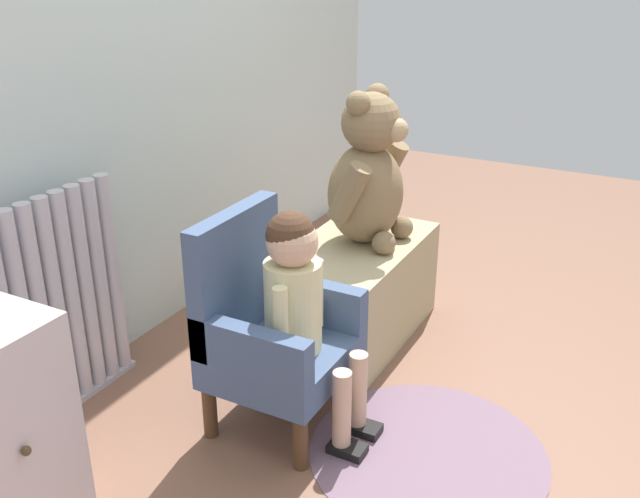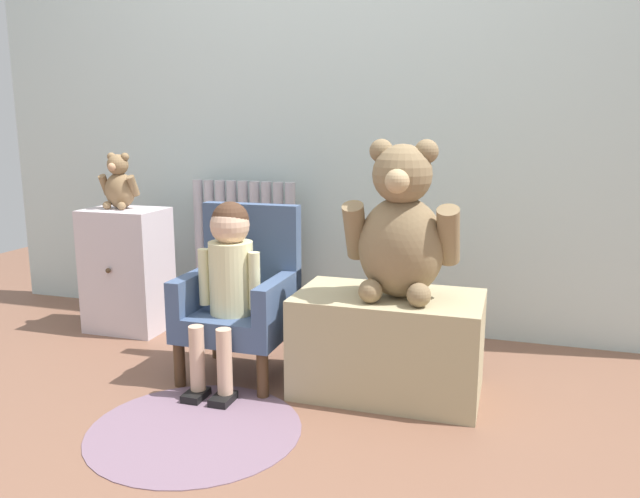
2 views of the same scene
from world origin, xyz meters
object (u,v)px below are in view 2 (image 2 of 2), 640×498
object	(u,v)px
child_figure	(228,268)
low_bench	(388,344)
radiator	(244,253)
small_teddy_bear	(119,184)
large_teddy_bear	(401,229)
small_dresser	(127,270)
floor_rug	(195,429)
child_armchair	(242,296)

from	to	relation	value
child_figure	low_bench	xyz separation A→B (m)	(0.60, 0.10, -0.27)
radiator	small_teddy_bear	distance (m)	0.68
radiator	large_teddy_bear	distance (m)	1.14
small_dresser	floor_rug	bearing A→B (deg)	-45.89
child_armchair	low_bench	xyz separation A→B (m)	(0.60, -0.01, -0.13)
radiator	child_figure	world-z (taller)	radiator
low_bench	large_teddy_bear	bearing A→B (deg)	-21.75
child_figure	large_teddy_bear	xyz separation A→B (m)	(0.64, 0.08, 0.17)
large_teddy_bear	child_armchair	bearing A→B (deg)	177.21
radiator	child_figure	distance (m)	0.77
small_dresser	child_figure	xyz separation A→B (m)	(0.76, -0.44, 0.16)
floor_rug	child_figure	bearing A→B (deg)	98.00
low_bench	large_teddy_bear	size ratio (longest dim) A/B	1.20
large_teddy_bear	radiator	bearing A→B (deg)	144.78
radiator	child_figure	bearing A→B (deg)	-70.03
low_bench	large_teddy_bear	world-z (taller)	large_teddy_bear
child_figure	floor_rug	xyz separation A→B (m)	(0.06, -0.40, -0.45)
child_figure	child_armchair	bearing A→B (deg)	90.00
floor_rug	child_armchair	bearing A→B (deg)	96.28
small_dresser	low_bench	size ratio (longest dim) A/B	0.88
small_dresser	large_teddy_bear	world-z (taller)	large_teddy_bear
child_armchair	radiator	bearing A→B (deg)	113.25
child_figure	large_teddy_bear	bearing A→B (deg)	7.02
large_teddy_bear	floor_rug	world-z (taller)	large_teddy_bear
small_dresser	child_armchair	size ratio (longest dim) A/B	0.88
small_dresser	radiator	bearing A→B (deg)	29.14
small_dresser	child_figure	bearing A→B (deg)	-30.15
low_bench	floor_rug	distance (m)	0.76
child_armchair	child_figure	size ratio (longest dim) A/B	0.95
child_armchair	large_teddy_bear	bearing A→B (deg)	-2.79
small_dresser	floor_rug	size ratio (longest dim) A/B	0.84
child_figure	small_dresser	bearing A→B (deg)	149.85
large_teddy_bear	floor_rug	distance (m)	0.98
small_dresser	floor_rug	xyz separation A→B (m)	(0.81, -0.84, -0.29)
small_dresser	child_armchair	world-z (taller)	child_armchair
radiator	small_teddy_bear	size ratio (longest dim) A/B	2.71
radiator	small_dresser	bearing A→B (deg)	-150.86
child_figure	radiator	bearing A→B (deg)	109.97
small_dresser	small_teddy_bear	world-z (taller)	small_teddy_bear
small_teddy_bear	floor_rug	xyz separation A→B (m)	(0.84, -0.85, -0.71)
radiator	child_armchair	distance (m)	0.66
radiator	small_dresser	world-z (taller)	radiator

